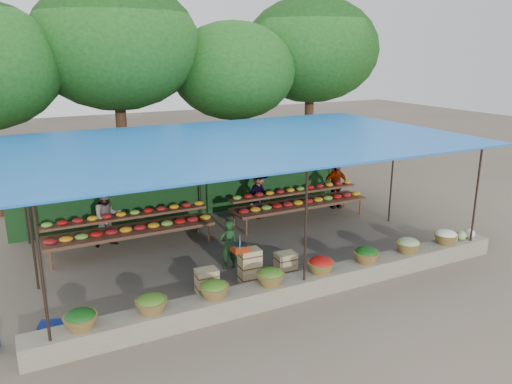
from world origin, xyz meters
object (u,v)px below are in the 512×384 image
weighing_scale (240,247)px  blue_crate_back (53,330)px  crate_counter (249,269)px  vendor_seated (229,245)px

weighing_scale → blue_crate_back: (-3.81, -0.36, -0.72)m
crate_counter → vendor_seated: bearing=95.8°
weighing_scale → vendor_seated: (0.12, 0.86, -0.27)m
weighing_scale → crate_counter: bearing=0.0°
weighing_scale → blue_crate_back: 3.90m
weighing_scale → vendor_seated: 0.91m
vendor_seated → weighing_scale: bearing=83.9°
vendor_seated → blue_crate_back: (-3.93, -1.23, -0.45)m
blue_crate_back → crate_counter: bearing=23.0°
crate_counter → vendor_seated: vendor_seated is taller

